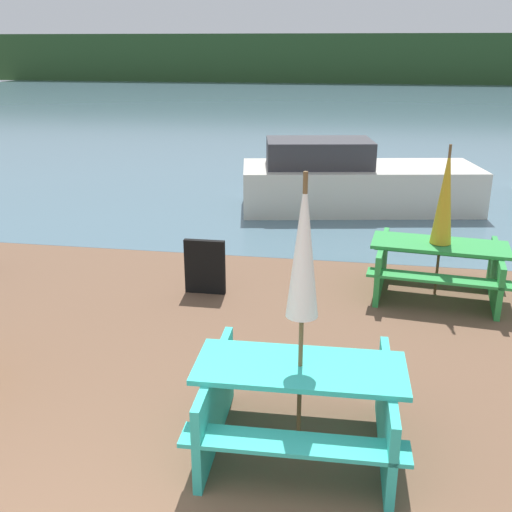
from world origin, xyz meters
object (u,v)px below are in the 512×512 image
(boat, at_px, (353,182))
(umbrella_gold, at_px, (445,196))
(signboard, at_px, (205,267))
(picnic_table_teal, at_px, (299,399))
(umbrella_white, at_px, (304,250))
(picnic_table_green, at_px, (438,263))

(boat, bearing_deg, umbrella_gold, -84.75)
(umbrella_gold, height_order, signboard, umbrella_gold)
(picnic_table_teal, relative_size, umbrella_white, 0.74)
(umbrella_white, relative_size, boat, 0.48)
(boat, bearing_deg, picnic_table_green, -84.75)
(picnic_table_teal, distance_m, boat, 7.89)
(picnic_table_teal, distance_m, signboard, 3.47)
(umbrella_gold, bearing_deg, umbrella_white, -112.91)
(picnic_table_green, relative_size, signboard, 2.53)
(boat, bearing_deg, umbrella_white, -102.45)
(picnic_table_teal, distance_m, umbrella_gold, 3.98)
(picnic_table_teal, bearing_deg, picnic_table_green, 67.09)
(picnic_table_green, height_order, umbrella_white, umbrella_white)
(picnic_table_green, distance_m, umbrella_gold, 0.92)
(umbrella_gold, relative_size, boat, 0.41)
(umbrella_white, bearing_deg, umbrella_gold, 67.09)
(picnic_table_teal, height_order, signboard, picnic_table_teal)
(picnic_table_green, xyz_separation_m, umbrella_white, (-1.51, -3.57, 1.32))
(picnic_table_green, xyz_separation_m, boat, (-1.18, 4.31, 0.11))
(boat, bearing_deg, signboard, -121.71)
(picnic_table_teal, bearing_deg, umbrella_gold, 67.09)
(umbrella_white, bearing_deg, signboard, 116.96)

